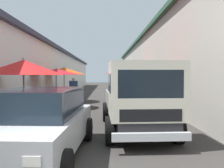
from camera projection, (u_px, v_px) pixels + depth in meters
The scene contains 12 objects.
ground at pixel (101, 101), 16.02m from camera, with size 90.00×90.00×0.00m, color #33302D.
building_left_whitewash at pixel (11, 72), 18.03m from camera, with size 49.80×7.50×3.95m.
building_right_concrete at pixel (190, 65), 18.35m from camera, with size 49.80×7.50×5.09m.
fruit_stall_far_left at pixel (64, 73), 15.37m from camera, with size 2.79×2.79×2.35m.
fruit_stall_mid_lane at pixel (57, 77), 12.38m from camera, with size 2.60×2.60×2.17m.
fruit_stall_far_right at pixel (132, 76), 16.98m from camera, with size 2.30×2.30×2.30m.
fruit_stall_near_left at pixel (23, 72), 7.57m from camera, with size 2.55×2.55×2.32m.
fruit_stall_near_right at pixel (132, 74), 9.94m from camera, with size 2.24×2.24×2.38m.
hatchback_car at pixel (39, 123), 5.05m from camera, with size 4.00×2.11×1.45m.
delivery_truck at pixel (140, 100), 6.65m from camera, with size 4.97×2.10×2.08m.
vendor_by_crates at pixel (73, 87), 17.11m from camera, with size 0.36×0.59×1.58m.
parked_scooter at pixel (142, 97), 14.33m from camera, with size 1.68×0.54×1.14m.
Camera 1 is at (-2.48, -0.37, 1.74)m, focal length 37.93 mm.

